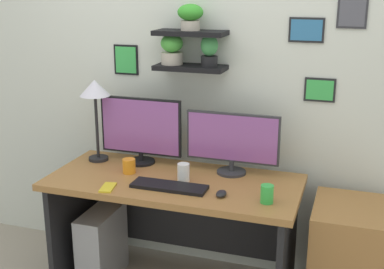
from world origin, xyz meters
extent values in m
cube|color=silver|center=(0.00, 0.44, 1.35)|extent=(4.40, 0.04, 2.70)
cube|color=black|center=(0.00, 0.32, 1.37)|extent=(0.44, 0.20, 0.03)
cube|color=black|center=(0.00, 0.32, 1.59)|extent=(0.44, 0.20, 0.03)
cylinder|color=black|center=(0.12, 0.32, 1.42)|extent=(0.10, 0.10, 0.06)
ellipsoid|color=#3E8F4C|center=(0.12, 0.32, 1.52)|extent=(0.11, 0.11, 0.13)
cylinder|color=#B2A899|center=(-0.12, 0.32, 1.43)|extent=(0.14, 0.14, 0.08)
ellipsoid|color=green|center=(-0.12, 0.32, 1.52)|extent=(0.14, 0.14, 0.11)
cylinder|color=#B2A899|center=(0.00, 0.32, 1.63)|extent=(0.12, 0.12, 0.06)
ellipsoid|color=green|center=(0.00, 0.32, 1.71)|extent=(0.16, 0.16, 0.10)
cube|color=#2D2D33|center=(0.93, 0.42, 1.74)|extent=(0.17, 0.02, 0.21)
cube|color=#4C4C56|center=(0.93, 0.41, 1.74)|extent=(0.14, 0.00, 0.19)
cube|color=black|center=(-0.48, 0.42, 1.39)|extent=(0.17, 0.02, 0.20)
cube|color=green|center=(-0.48, 0.41, 1.39)|extent=(0.15, 0.00, 0.17)
cube|color=black|center=(0.68, 0.42, 1.62)|extent=(0.20, 0.02, 0.14)
cube|color=teal|center=(0.68, 0.41, 1.62)|extent=(0.18, 0.00, 0.12)
cube|color=black|center=(0.79, 0.42, 1.27)|extent=(0.18, 0.02, 0.14)
cube|color=green|center=(0.79, 0.41, 1.27)|extent=(0.16, 0.00, 0.12)
cube|color=#9E6B38|center=(0.00, 0.00, 0.73)|extent=(1.51, 0.68, 0.04)
cube|color=black|center=(-0.70, 0.00, 0.35)|extent=(0.04, 0.62, 0.71)
cube|color=black|center=(0.70, 0.00, 0.35)|extent=(0.04, 0.62, 0.71)
cube|color=black|center=(0.00, 0.30, 0.39)|extent=(1.31, 0.02, 0.50)
cylinder|color=black|center=(-0.30, 0.21, 0.76)|extent=(0.18, 0.18, 0.02)
cylinder|color=black|center=(-0.30, 0.21, 0.80)|extent=(0.03, 0.03, 0.06)
cube|color=black|center=(-0.30, 0.22, 1.00)|extent=(0.55, 0.02, 0.37)
cube|color=#8C4C99|center=(-0.30, 0.21, 1.00)|extent=(0.52, 0.00, 0.34)
cylinder|color=#2D2D33|center=(0.30, 0.21, 0.76)|extent=(0.18, 0.18, 0.02)
cylinder|color=#2D2D33|center=(0.30, 0.21, 0.80)|extent=(0.03, 0.03, 0.07)
cube|color=#2D2D33|center=(0.30, 0.22, 0.98)|extent=(0.58, 0.02, 0.31)
cube|color=#8C4C99|center=(0.30, 0.21, 0.98)|extent=(0.55, 0.00, 0.28)
cube|color=black|center=(0.02, -0.13, 0.76)|extent=(0.44, 0.14, 0.02)
ellipsoid|color=black|center=(0.34, -0.15, 0.77)|extent=(0.06, 0.09, 0.03)
cylinder|color=black|center=(-0.60, 0.17, 0.76)|extent=(0.13, 0.13, 0.02)
cylinder|color=black|center=(-0.60, 0.17, 0.98)|extent=(0.02, 0.02, 0.42)
cone|color=silver|center=(-0.60, 0.17, 1.24)|extent=(0.20, 0.20, 0.10)
cube|color=yellow|center=(-0.31, -0.25, 0.76)|extent=(0.10, 0.15, 0.01)
cylinder|color=orange|center=(-0.30, 0.02, 0.80)|extent=(0.08, 0.08, 0.09)
cylinder|color=green|center=(0.59, -0.16, 0.80)|extent=(0.07, 0.07, 0.10)
cylinder|color=white|center=(0.07, -0.01, 0.81)|extent=(0.07, 0.07, 0.11)
cube|color=#9E6B38|center=(1.04, 0.09, 0.34)|extent=(0.44, 0.50, 0.68)
cube|color=#99999E|center=(-0.49, -0.02, 0.24)|extent=(0.18, 0.40, 0.47)
camera|label=1|loc=(1.00, -2.67, 1.87)|focal=47.63mm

